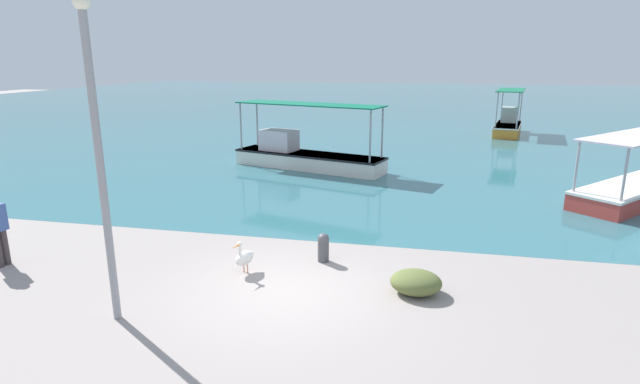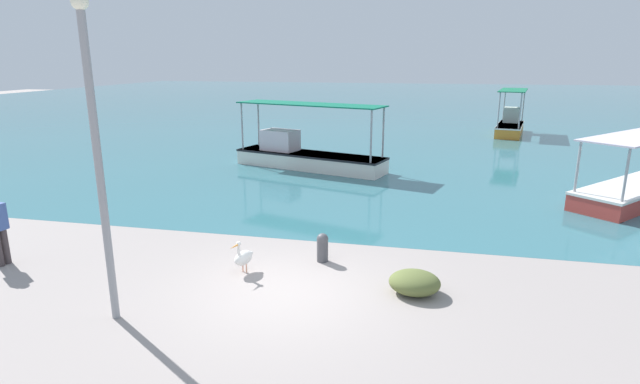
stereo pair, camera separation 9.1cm
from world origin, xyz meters
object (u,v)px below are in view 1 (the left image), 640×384
at_px(mooring_bollard, 323,247).
at_px(lamp_post, 98,148).
at_px(fishing_boat_far_left, 508,125).
at_px(net_pile, 416,282).
at_px(pelican, 244,257).
at_px(fishing_boat_far_right, 304,154).

bearing_deg(mooring_bollard, lamp_post, -133.21).
xyz_separation_m(fishing_boat_far_left, net_pile, (-5.22, -24.06, -0.38)).
xyz_separation_m(fishing_boat_far_left, lamp_post, (-10.63, -26.23, 2.58)).
bearing_deg(pelican, fishing_boat_far_right, 96.81).
relative_size(fishing_boat_far_left, pelican, 6.12).
height_order(mooring_bollard, net_pile, mooring_bollard).
distance_m(fishing_boat_far_left, mooring_bollard, 23.98).
distance_m(pelican, net_pile, 3.80).
bearing_deg(fishing_boat_far_right, pelican, -83.19).
height_order(fishing_boat_far_left, net_pile, fishing_boat_far_left).
height_order(fishing_boat_far_left, lamp_post, lamp_post).
relative_size(pelican, lamp_post, 0.14).
bearing_deg(lamp_post, fishing_boat_far_left, 67.94).
bearing_deg(fishing_boat_far_left, fishing_boat_far_right, -129.31).
bearing_deg(fishing_boat_far_left, pelican, -110.71).
height_order(fishing_boat_far_left, mooring_bollard, fishing_boat_far_left).
distance_m(pelican, mooring_bollard, 1.90).
distance_m(fishing_boat_far_right, lamp_post, 13.84).
relative_size(fishing_boat_far_right, net_pile, 6.65).
bearing_deg(net_pile, fishing_boat_far_right, 114.18).
height_order(pelican, net_pile, pelican).
distance_m(fishing_boat_far_right, pelican, 11.27).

